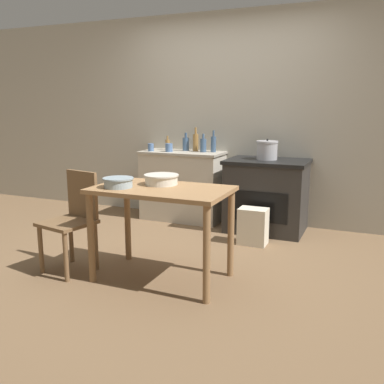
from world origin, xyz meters
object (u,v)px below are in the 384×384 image
chair (73,218)px  bottle_center (168,144)px  mixing_bowl_small (118,182)px  stock_pot (267,150)px  bottle_left (203,145)px  bottle_mid_left (186,144)px  bottle_center_left (213,144)px  cup_mid_right (169,148)px  cup_center_right (151,147)px  work_table (162,202)px  mixing_bowl_large (161,179)px  flour_sack (253,226)px  stove (267,195)px  bottle_far_left (196,142)px

chair → bottle_center: 2.09m
mixing_bowl_small → stock_pot: bearing=67.7°
bottle_left → bottle_mid_left: (-0.26, 0.07, 0.00)m
bottle_center_left → cup_mid_right: size_ratio=2.62×
cup_center_right → work_table: bearing=-59.1°
work_table → mixing_bowl_large: bearing=116.7°
mixing_bowl_large → bottle_mid_left: size_ratio=1.29×
flour_sack → cup_mid_right: 1.54m
mixing_bowl_small → bottle_center: bottle_center is taller
cup_mid_right → stove: bearing=0.5°
bottle_far_left → mixing_bowl_small: bearing=-85.3°
flour_sack → stove: bearing=89.6°
stove → bottle_center_left: bearing=167.3°
mixing_bowl_small → cup_center_right: cup_center_right is taller
work_table → bottle_left: bottle_left is taller
bottle_left → bottle_mid_left: size_ratio=0.99×
chair → bottle_far_left: bottle_far_left is taller
bottle_left → bottle_center_left: size_ratio=0.85×
mixing_bowl_large → bottle_left: bottle_left is taller
bottle_far_left → cup_center_right: bottle_far_left is taller
work_table → chair: size_ratio=1.27×
stock_pot → bottle_mid_left: (-1.08, 0.16, 0.02)m
bottle_far_left → cup_center_right: (-0.52, -0.22, -0.07)m
flour_sack → bottle_center: bearing=151.3°
work_table → mixing_bowl_large: 0.22m
bottle_left → bottle_center_left: bearing=23.6°
stove → bottle_far_left: bottle_far_left is taller
mixing_bowl_small → bottle_left: (-0.04, 1.98, 0.13)m
chair → flour_sack: size_ratio=2.26×
mixing_bowl_small → cup_mid_right: (-0.45, 1.86, 0.09)m
stock_pot → bottle_center: stock_pot is taller
bottle_left → bottle_center_left: bottle_center_left is taller
bottle_mid_left → cup_center_right: (-0.38, -0.22, -0.04)m
cup_center_right → cup_mid_right: size_ratio=0.95×
stock_pot → bottle_far_left: (-0.94, 0.15, 0.05)m
mixing_bowl_large → mixing_bowl_small: mixing_bowl_large is taller
chair → bottle_center: size_ratio=4.86×
work_table → bottle_center: (-0.89, 1.93, 0.28)m
bottle_mid_left → bottle_center_left: 0.38m
stove → bottle_center: bottle_center is taller
bottle_left → cup_mid_right: 0.43m
flour_sack → bottle_left: (-0.83, 0.67, 0.77)m
bottle_left → cup_center_right: bottle_left is taller
stove → mixing_bowl_small: (-0.79, -1.87, 0.41)m
stock_pot → mixing_bowl_small: 2.04m
mixing_bowl_large → bottle_mid_left: 1.89m
work_table → mixing_bowl_small: bearing=-158.4°
bottle_center → bottle_left: bearing=-8.0°
stove → work_table: (-0.47, -1.74, 0.25)m
flour_sack → bottle_center_left: bottle_center_left is taller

